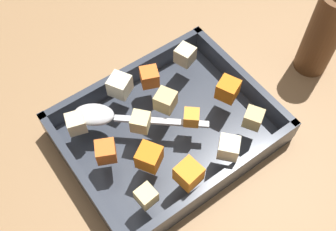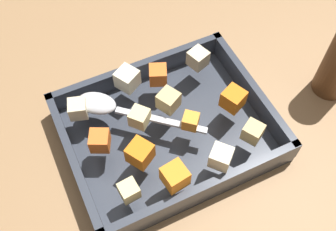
% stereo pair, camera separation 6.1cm
% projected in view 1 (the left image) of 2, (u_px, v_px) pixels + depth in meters
% --- Properties ---
extents(ground_plane, '(4.00, 4.00, 0.00)m').
position_uv_depth(ground_plane, '(158.00, 142.00, 0.66)').
color(ground_plane, '#936D47').
extents(baking_dish, '(0.32, 0.25, 0.05)m').
position_uv_depth(baking_dish, '(168.00, 132.00, 0.65)').
color(baking_dish, '#333842').
rests_on(baking_dish, ground_plane).
extents(carrot_chunk_near_spoon, '(0.04, 0.04, 0.03)m').
position_uv_depth(carrot_chunk_near_spoon, '(149.00, 77.00, 0.64)').
color(carrot_chunk_near_spoon, orange).
rests_on(carrot_chunk_near_spoon, baking_dish).
extents(carrot_chunk_mid_right, '(0.04, 0.04, 0.03)m').
position_uv_depth(carrot_chunk_mid_right, '(189.00, 174.00, 0.55)').
color(carrot_chunk_mid_right, orange).
rests_on(carrot_chunk_mid_right, baking_dish).
extents(carrot_chunk_corner_nw, '(0.04, 0.04, 0.03)m').
position_uv_depth(carrot_chunk_corner_nw, '(107.00, 153.00, 0.57)').
color(carrot_chunk_corner_nw, orange).
rests_on(carrot_chunk_corner_nw, baking_dish).
extents(carrot_chunk_corner_se, '(0.03, 0.03, 0.02)m').
position_uv_depth(carrot_chunk_corner_se, '(191.00, 117.00, 0.60)').
color(carrot_chunk_corner_se, orange).
rests_on(carrot_chunk_corner_se, baking_dish).
extents(carrot_chunk_heap_top, '(0.04, 0.04, 0.03)m').
position_uv_depth(carrot_chunk_heap_top, '(228.00, 89.00, 0.63)').
color(carrot_chunk_heap_top, orange).
rests_on(carrot_chunk_heap_top, baking_dish).
extents(carrot_chunk_back_center, '(0.04, 0.04, 0.03)m').
position_uv_depth(carrot_chunk_back_center, '(149.00, 157.00, 0.56)').
color(carrot_chunk_back_center, orange).
rests_on(carrot_chunk_back_center, baking_dish).
extents(potato_chunk_near_left, '(0.04, 0.04, 0.03)m').
position_uv_depth(potato_chunk_near_left, '(229.00, 148.00, 0.57)').
color(potato_chunk_near_left, beige).
rests_on(potato_chunk_near_left, baking_dish).
extents(potato_chunk_far_left, '(0.03, 0.03, 0.02)m').
position_uv_depth(potato_chunk_far_left, '(146.00, 196.00, 0.54)').
color(potato_chunk_far_left, '#E0CC89').
rests_on(potato_chunk_far_left, baking_dish).
extents(potato_chunk_corner_ne, '(0.04, 0.04, 0.03)m').
position_uv_depth(potato_chunk_corner_ne, '(253.00, 118.00, 0.60)').
color(potato_chunk_corner_ne, tan).
rests_on(potato_chunk_corner_ne, baking_dish).
extents(potato_chunk_under_handle, '(0.04, 0.04, 0.03)m').
position_uv_depth(potato_chunk_under_handle, '(140.00, 122.00, 0.60)').
color(potato_chunk_under_handle, '#E0CC89').
rests_on(potato_chunk_under_handle, baking_dish).
extents(potato_chunk_front_center, '(0.04, 0.04, 0.03)m').
position_uv_depth(potato_chunk_front_center, '(185.00, 55.00, 0.67)').
color(potato_chunk_front_center, beige).
rests_on(potato_chunk_front_center, baking_dish).
extents(potato_chunk_mid_left, '(0.03, 0.03, 0.03)m').
position_uv_depth(potato_chunk_mid_left, '(76.00, 123.00, 0.60)').
color(potato_chunk_mid_left, beige).
rests_on(potato_chunk_mid_left, baking_dish).
extents(potato_chunk_corner_sw, '(0.04, 0.04, 0.03)m').
position_uv_depth(potato_chunk_corner_sw, '(120.00, 85.00, 0.63)').
color(potato_chunk_corner_sw, beige).
rests_on(potato_chunk_corner_sw, baking_dish).
extents(potato_chunk_heap_side, '(0.04, 0.04, 0.03)m').
position_uv_depth(potato_chunk_heap_side, '(165.00, 101.00, 0.62)').
color(potato_chunk_heap_side, tan).
rests_on(potato_chunk_heap_side, baking_dish).
extents(serving_spoon, '(0.17, 0.15, 0.02)m').
position_uv_depth(serving_spoon, '(103.00, 115.00, 0.61)').
color(serving_spoon, silver).
rests_on(serving_spoon, baking_dish).
extents(pepper_mill, '(0.06, 0.06, 0.19)m').
position_uv_depth(pepper_mill, '(324.00, 33.00, 0.67)').
color(pepper_mill, brown).
rests_on(pepper_mill, ground_plane).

